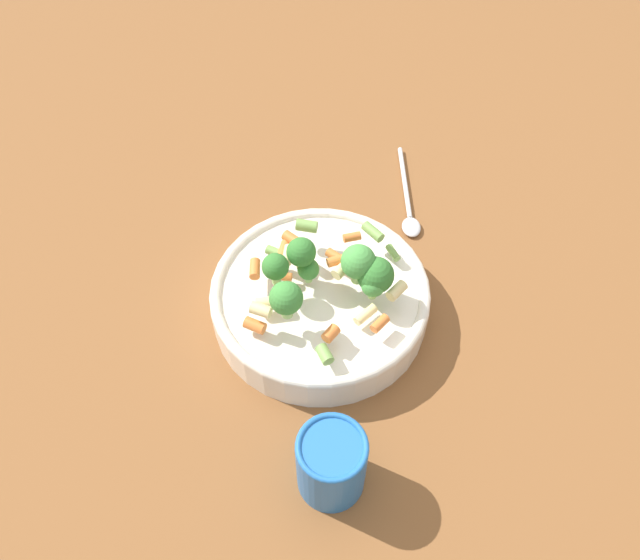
{
  "coord_description": "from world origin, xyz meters",
  "views": [
    {
      "loc": [
        -0.39,
        0.21,
        0.65
      ],
      "look_at": [
        0.0,
        0.0,
        0.06
      ],
      "focal_mm": 35.0,
      "sensor_mm": 36.0,
      "label": 1
    }
  ],
  "objects": [
    {
      "name": "bowl",
      "position": [
        0.0,
        0.0,
        0.03
      ],
      "size": [
        0.27,
        0.27,
        0.05
      ],
      "color": "silver",
      "rests_on": "ground_plane"
    },
    {
      "name": "cup",
      "position": [
        -0.19,
        0.09,
        0.05
      ],
      "size": [
        0.07,
        0.07,
        0.09
      ],
      "color": "#2366B2",
      "rests_on": "ground_plane"
    },
    {
      "name": "ground_plane",
      "position": [
        0.0,
        0.0,
        0.0
      ],
      "size": [
        3.0,
        3.0,
        0.0
      ],
      "primitive_type": "plane",
      "color": "brown"
    },
    {
      "name": "pasta_salad",
      "position": [
        -0.01,
        -0.0,
        0.09
      ],
      "size": [
        0.19,
        0.21,
        0.07
      ],
      "color": "#8CB766",
      "rests_on": "bowl"
    },
    {
      "name": "spoon",
      "position": [
        0.1,
        -0.19,
        0.01
      ],
      "size": [
        0.17,
        0.1,
        0.01
      ],
      "rotation": [
        0.0,
        0.0,
        8.95
      ],
      "color": "silver",
      "rests_on": "ground_plane"
    }
  ]
}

